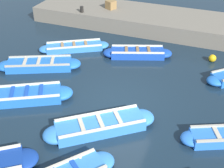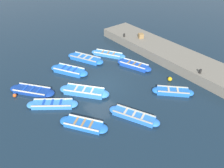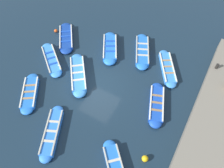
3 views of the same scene
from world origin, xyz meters
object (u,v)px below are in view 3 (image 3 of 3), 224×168
Objects in this scene: boat_far_corner at (51,59)px; boat_alongside at (66,38)px; buoy_white_drifting at (145,159)px; buoy_orange_near at (56,31)px; boat_stern_in at (30,93)px; boat_bow_out at (110,48)px; boat_outer_left at (156,104)px; boat_end_of_row at (167,68)px; boat_outer_right at (115,168)px; bollard_mid_north at (217,66)px; buoy_yellow_far at (59,67)px; boat_drifting at (78,74)px; boat_centre at (52,132)px; boat_mid_row at (142,51)px.

boat_alongside is at bearing 101.44° from boat_far_corner.
buoy_orange_near is at bearing 151.12° from buoy_white_drifting.
boat_stern_in is at bearing -67.26° from buoy_orange_near.
boat_bow_out is (3.18, 3.16, 0.04)m from boat_far_corner.
boat_bow_out is 4.95m from buoy_orange_near.
boat_outer_left is at bearing 1.75° from boat_far_corner.
boat_bow_out is 1.04× the size of boat_end_of_row.
boat_outer_right is (7.89, -4.45, 0.02)m from boat_far_corner.
boat_stern_in is at bearing -156.46° from boat_outer_left.
bollard_mid_north reaches higher than boat_end_of_row.
boat_end_of_row is 11.27× the size of buoy_yellow_far.
buoy_orange_near is (-9.51, -0.74, -0.02)m from boat_end_of_row.
boat_bow_out is 1.04× the size of boat_outer_left.
bollard_mid_north is at bearing 29.77° from boat_drifting.
boat_alongside is at bearing 101.93° from boat_stern_in.
boat_stern_in is (-7.09, -6.52, -0.01)m from boat_end_of_row.
buoy_white_drifting reaches higher than boat_stern_in.
boat_far_corner is 4.48m from boat_bow_out.
boat_centre is at bearing -127.97° from bollard_mid_north.
buoy_orange_near is at bearing -172.19° from bollard_mid_north.
boat_drifting is 5.23m from buoy_orange_near.
boat_far_corner is at bearing -57.23° from buoy_orange_near.
boat_far_corner is 3.25m from buoy_orange_near.
buoy_orange_near is at bearing 168.15° from boat_alongside.
buoy_white_drifting is (3.58, -7.32, -0.01)m from boat_mid_row.
boat_stern_in is 7.36m from boat_outer_right.
boat_outer_right reaches higher than boat_far_corner.
bollard_mid_north is at bearing 77.83° from buoy_white_drifting.
boat_drifting is 11.92× the size of buoy_yellow_far.
boat_far_corner is 1.21× the size of boat_outer_right.
boat_drifting is 5.71m from boat_outer_left.
bollard_mid_north reaches higher than boat_outer_right.
boat_mid_row reaches higher than boat_outer_right.
boat_centre is 8.79m from boat_mid_row.
boat_drifting is 1.66m from buoy_yellow_far.
buoy_white_drifting is (9.05, -3.23, 0.02)m from boat_far_corner.
boat_stern_in is (-2.51, -6.21, -0.05)m from boat_bow_out.
boat_outer_right is 10.88m from boat_alongside.
buoy_orange_near is 4.03m from buoy_yellow_far.
boat_mid_row is 13.63× the size of buoy_orange_near.
boat_stern_in is 6.27m from buoy_orange_near.
buoy_white_drifting is at bearing -1.21° from boat_stern_in.
boat_end_of_row is at bearing 63.16° from boat_centre.
boat_bow_out is at bearing -170.34° from bollard_mid_north.
boat_far_corner reaches higher than buoy_orange_near.
boat_stern_in is 8.39m from buoy_white_drifting.
boat_far_corner is at bearing 175.12° from boat_drifting.
boat_mid_row is at bearing 43.77° from buoy_yellow_far.
boat_stern_in is 11.32× the size of buoy_orange_near.
buoy_white_drifting is at bearing -19.64° from boat_far_corner.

